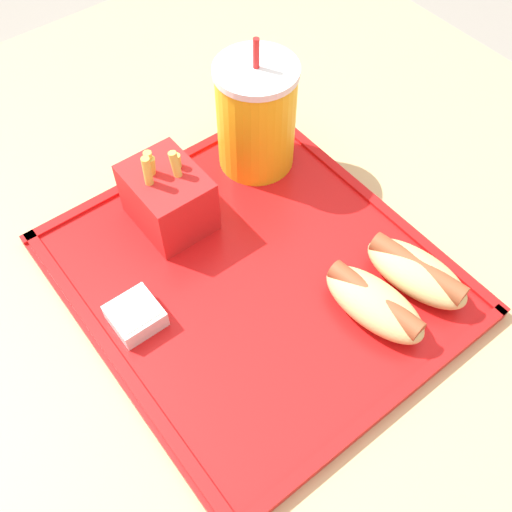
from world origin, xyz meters
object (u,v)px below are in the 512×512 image
object	(u,v)px
sauce_cup_mayo	(135,315)
hot_dog_far	(416,272)
hot_dog_near	(374,303)
fries_carton	(168,197)
soda_cup	(256,117)

from	to	relation	value
sauce_cup_mayo	hot_dog_far	bearing A→B (deg)	61.25
hot_dog_near	sauce_cup_mayo	size ratio (longest dim) A/B	2.54
hot_dog_near	fries_carton	size ratio (longest dim) A/B	1.13
sauce_cup_mayo	hot_dog_near	bearing A→B (deg)	54.23
hot_dog_far	sauce_cup_mayo	bearing A→B (deg)	-118.75
soda_cup	hot_dog_far	size ratio (longest dim) A/B	1.38
soda_cup	hot_dog_near	xyz separation A→B (m)	(0.25, -0.04, -0.05)
soda_cup	fries_carton	size ratio (longest dim) A/B	1.58
hot_dog_far	fries_carton	xyz separation A→B (m)	(-0.23, -0.15, 0.02)
hot_dog_near	sauce_cup_mayo	xyz separation A→B (m)	(-0.14, -0.20, -0.01)
sauce_cup_mayo	soda_cup	bearing A→B (deg)	114.38
fries_carton	soda_cup	bearing A→B (deg)	96.69
hot_dog_far	sauce_cup_mayo	distance (m)	0.29
hot_dog_near	fries_carton	distance (m)	0.25
soda_cup	fries_carton	world-z (taller)	soda_cup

